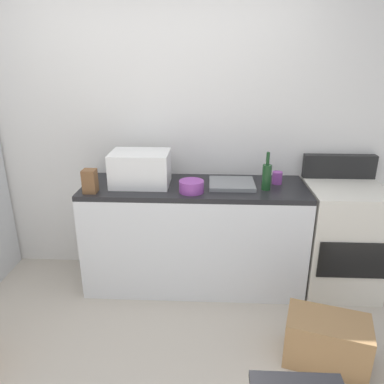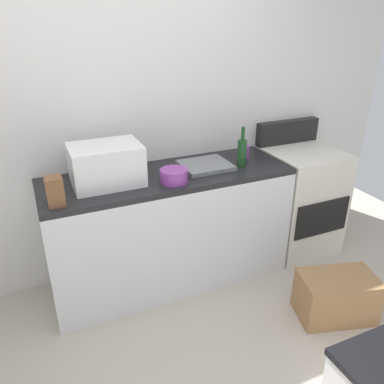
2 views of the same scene
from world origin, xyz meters
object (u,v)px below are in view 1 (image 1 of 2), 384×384
(stove_oven, at_px, (340,236))
(microwave, at_px, (140,168))
(cardboard_box_medium, at_px, (327,341))
(knife_block, at_px, (90,181))
(coffee_mug, at_px, (277,178))
(mixing_bowl, at_px, (191,186))
(wine_bottle, at_px, (267,176))

(stove_oven, height_order, microwave, microwave)
(stove_oven, distance_m, cardboard_box_medium, 0.99)
(knife_block, bearing_deg, stove_oven, 5.80)
(microwave, bearing_deg, knife_block, -150.27)
(coffee_mug, relative_size, knife_block, 0.56)
(microwave, relative_size, mixing_bowl, 2.42)
(microwave, xyz_separation_m, cardboard_box_medium, (1.32, -0.88, -0.87))
(wine_bottle, height_order, mixing_bowl, wine_bottle)
(stove_oven, xyz_separation_m, microwave, (-1.65, -0.00, 0.57))
(stove_oven, bearing_deg, coffee_mug, 172.77)
(coffee_mug, height_order, knife_block, knife_block)
(stove_oven, bearing_deg, microwave, -179.92)
(stove_oven, relative_size, microwave, 2.39)
(microwave, bearing_deg, cardboard_box_medium, -33.72)
(mixing_bowl, bearing_deg, knife_block, -176.72)
(stove_oven, relative_size, cardboard_box_medium, 2.15)
(coffee_mug, xyz_separation_m, cardboard_box_medium, (0.22, -0.95, -0.79))
(stove_oven, distance_m, mixing_bowl, 1.34)
(stove_oven, bearing_deg, cardboard_box_medium, -110.45)
(microwave, bearing_deg, coffee_mug, 3.72)
(knife_block, height_order, mixing_bowl, knife_block)
(stove_oven, bearing_deg, knife_block, -174.20)
(wine_bottle, bearing_deg, microwave, 175.59)
(stove_oven, distance_m, wine_bottle, 0.86)
(stove_oven, bearing_deg, mixing_bowl, -172.64)
(stove_oven, distance_m, knife_block, 2.08)
(coffee_mug, bearing_deg, cardboard_box_medium, -77.11)
(coffee_mug, height_order, cardboard_box_medium, coffee_mug)
(knife_block, height_order, cardboard_box_medium, knife_block)
(wine_bottle, xyz_separation_m, mixing_bowl, (-0.58, -0.08, -0.06))
(microwave, distance_m, coffee_mug, 1.11)
(knife_block, bearing_deg, mixing_bowl, 3.28)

